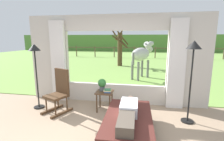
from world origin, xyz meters
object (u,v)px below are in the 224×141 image
object	(u,v)px
potted_plant	(102,84)
pasture_tree	(120,47)
rocking_chair	(59,91)
horse	(142,54)
reclining_person	(128,112)
floor_lamp_right	(193,57)
floor_lamp_left	(35,57)
side_table	(105,95)
book_stack	(107,91)
recliner_sofa	(128,125)

from	to	relation	value
potted_plant	pasture_tree	distance (m)	7.27
rocking_chair	horse	distance (m)	4.60
reclining_person	floor_lamp_right	world-z (taller)	floor_lamp_right
floor_lamp_right	horse	xyz separation A→B (m)	(-1.10, 4.09, -0.34)
reclining_person	floor_lamp_left	xyz separation A→B (m)	(-2.55, 0.98, 0.89)
reclining_person	potted_plant	xyz separation A→B (m)	(-0.80, 1.19, 0.18)
side_table	book_stack	world-z (taller)	book_stack
horse	pasture_tree	xyz separation A→B (m)	(-1.48, 3.48, 0.13)
potted_plant	book_stack	distance (m)	0.25
reclining_person	horse	xyz separation A→B (m)	(0.20, 4.94, 0.63)
recliner_sofa	potted_plant	world-z (taller)	potted_plant
side_table	horse	world-z (taller)	horse
book_stack	floor_lamp_left	distance (m)	2.10
book_stack	rocking_chair	bearing A→B (deg)	-170.73
recliner_sofa	floor_lamp_left	distance (m)	2.96
rocking_chair	book_stack	distance (m)	1.25
rocking_chair	book_stack	xyz separation A→B (m)	(1.24, 0.20, 0.02)
book_stack	side_table	bearing A→B (deg)	148.06
side_table	pasture_tree	bearing A→B (deg)	94.46
reclining_person	rocking_chair	bearing A→B (deg)	153.31
floor_lamp_right	reclining_person	bearing A→B (deg)	-146.71
side_table	floor_lamp_right	size ratio (longest dim) A/B	0.28
floor_lamp_right	potted_plant	bearing A→B (deg)	170.80
pasture_tree	horse	bearing A→B (deg)	-66.94
recliner_sofa	rocking_chair	distance (m)	2.06
potted_plant	floor_lamp_left	xyz separation A→B (m)	(-1.75, -0.21, 0.71)
recliner_sofa	potted_plant	xyz separation A→B (m)	(-0.80, 1.14, 0.48)
recliner_sofa	floor_lamp_left	world-z (taller)	floor_lamp_left
rocking_chair	floor_lamp_right	distance (m)	3.30
side_table	book_stack	xyz separation A→B (m)	(0.09, -0.06, 0.14)
pasture_tree	side_table	bearing A→B (deg)	-85.54
recliner_sofa	rocking_chair	xyz separation A→B (m)	(-1.86, 0.83, 0.33)
reclining_person	rocking_chair	distance (m)	2.06
recliner_sofa	side_table	world-z (taller)	side_table
potted_plant	floor_lamp_left	distance (m)	1.90
side_table	floor_lamp_right	world-z (taller)	floor_lamp_right
reclining_person	horse	world-z (taller)	horse
floor_lamp_left	floor_lamp_right	xyz separation A→B (m)	(3.85, -0.13, 0.08)
recliner_sofa	reclining_person	world-z (taller)	reclining_person
floor_lamp_right	floor_lamp_left	bearing A→B (deg)	178.10
potted_plant	floor_lamp_right	xyz separation A→B (m)	(2.10, -0.34, 0.79)
floor_lamp_left	horse	world-z (taller)	floor_lamp_left
potted_plant	pasture_tree	size ratio (longest dim) A/B	0.11
horse	book_stack	bearing A→B (deg)	-70.91
floor_lamp_right	pasture_tree	bearing A→B (deg)	108.85
rocking_chair	side_table	size ratio (longest dim) A/B	2.15
reclining_person	pasture_tree	world-z (taller)	pasture_tree
horse	pasture_tree	distance (m)	3.79
side_table	book_stack	distance (m)	0.17
horse	pasture_tree	size ratio (longest dim) A/B	0.60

